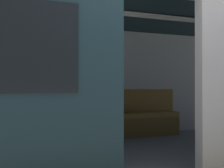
{
  "coord_description": "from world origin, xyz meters",
  "views": [
    {
      "loc": [
        1.28,
        2.23,
        0.99
      ],
      "look_at": [
        0.07,
        -1.31,
        1.01
      ],
      "focal_mm": 40.9,
      "sensor_mm": 36.0,
      "label": 1
    }
  ],
  "objects_px": {
    "person_seated": "(90,103)",
    "grab_pole_door": "(112,81)",
    "train_car": "(115,52)",
    "handbag": "(109,109)",
    "book": "(64,114)",
    "bench_seat": "(98,120)"
  },
  "relations": [
    {
      "from": "person_seated",
      "to": "grab_pole_door",
      "type": "xyz_separation_m",
      "value": [
        0.2,
        1.83,
        0.36
      ]
    },
    {
      "from": "train_car",
      "to": "handbag",
      "type": "xyz_separation_m",
      "value": [
        -0.29,
        -1.15,
        -0.93
      ]
    },
    {
      "from": "book",
      "to": "bench_seat",
      "type": "bearing_deg",
      "value": 161.09
    },
    {
      "from": "train_car",
      "to": "grab_pole_door",
      "type": "bearing_deg",
      "value": 68.06
    },
    {
      "from": "book",
      "to": "grab_pole_door",
      "type": "relative_size",
      "value": 0.11
    },
    {
      "from": "handbag",
      "to": "grab_pole_door",
      "type": "xyz_separation_m",
      "value": [
        0.62,
        1.95,
        0.49
      ]
    },
    {
      "from": "train_car",
      "to": "bench_seat",
      "type": "relative_size",
      "value": 1.94
    },
    {
      "from": "train_car",
      "to": "handbag",
      "type": "height_order",
      "value": "train_car"
    },
    {
      "from": "handbag",
      "to": "grab_pole_door",
      "type": "distance_m",
      "value": 2.11
    },
    {
      "from": "train_car",
      "to": "grab_pole_door",
      "type": "relative_size",
      "value": 3.07
    },
    {
      "from": "book",
      "to": "grab_pole_door",
      "type": "distance_m",
      "value": 2.0
    },
    {
      "from": "bench_seat",
      "to": "handbag",
      "type": "relative_size",
      "value": 12.69
    },
    {
      "from": "train_car",
      "to": "handbag",
      "type": "bearing_deg",
      "value": -104.36
    },
    {
      "from": "book",
      "to": "grab_pole_door",
      "type": "bearing_deg",
      "value": 80.04
    },
    {
      "from": "handbag",
      "to": "bench_seat",
      "type": "bearing_deg",
      "value": 15.12
    },
    {
      "from": "grab_pole_door",
      "to": "person_seated",
      "type": "bearing_deg",
      "value": -96.3
    },
    {
      "from": "handbag",
      "to": "grab_pole_door",
      "type": "height_order",
      "value": "grab_pole_door"
    },
    {
      "from": "person_seated",
      "to": "handbag",
      "type": "bearing_deg",
      "value": -163.98
    },
    {
      "from": "handbag",
      "to": "person_seated",
      "type": "bearing_deg",
      "value": 16.02
    },
    {
      "from": "train_car",
      "to": "handbag",
      "type": "relative_size",
      "value": 24.62
    },
    {
      "from": "train_car",
      "to": "handbag",
      "type": "distance_m",
      "value": 1.51
    },
    {
      "from": "train_car",
      "to": "bench_seat",
      "type": "bearing_deg",
      "value": -92.52
    }
  ]
}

